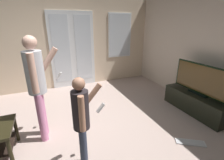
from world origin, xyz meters
TOP-DOWN VIEW (x-y plane):
  - ground_plane at (0.00, 0.00)m, footprint 5.98×4.90m
  - wall_back_with_doors at (0.10, 2.42)m, footprint 5.98×0.09m
  - wall_right_plain at (2.96, 0.00)m, footprint 0.06×4.90m
  - tv_stand at (2.59, -0.18)m, footprint 0.46×1.34m
  - flat_screen_tv at (2.59, -0.17)m, footprint 0.08×1.18m
  - person_adult at (-0.35, 0.23)m, footprint 0.51×0.44m
  - person_child at (0.10, -0.61)m, footprint 0.43×0.33m
  - loose_keyboard at (1.72, -0.84)m, footprint 0.44×0.35m

SIDE VIEW (x-z plane):
  - ground_plane at x=0.00m, z-range -0.02..0.00m
  - loose_keyboard at x=1.72m, z-range 0.00..0.02m
  - tv_stand at x=2.59m, z-range 0.00..0.40m
  - flat_screen_tv at x=2.59m, z-range 0.41..1.04m
  - person_child at x=0.10m, z-range 0.12..1.35m
  - person_adult at x=-0.35m, z-range 0.16..1.78m
  - wall_back_with_doors at x=0.10m, z-range -0.03..2.58m
  - wall_right_plain at x=2.96m, z-range 0.00..2.58m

